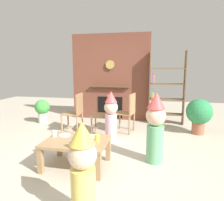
% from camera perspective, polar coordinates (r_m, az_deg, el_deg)
% --- Properties ---
extents(ground_plane, '(12.00, 12.00, 0.00)m').
position_cam_1_polar(ground_plane, '(3.52, -3.85, -15.64)').
color(ground_plane, '#BCB29E').
extents(brick_fireplace_feature, '(2.20, 0.28, 2.40)m').
position_cam_1_polar(brick_fireplace_feature, '(5.80, -0.35, 6.47)').
color(brick_fireplace_feature, brown).
rests_on(brick_fireplace_feature, ground_plane).
extents(bookshelf, '(0.90, 0.28, 1.90)m').
position_cam_1_polar(bookshelf, '(5.51, 14.49, 2.84)').
color(bookshelf, brown).
rests_on(bookshelf, ground_plane).
extents(coffee_table, '(0.93, 0.68, 0.41)m').
position_cam_1_polar(coffee_table, '(3.15, -10.00, -12.07)').
color(coffee_table, '#9E7A51').
rests_on(coffee_table, ground_plane).
extents(paper_cup_near_left, '(0.07, 0.07, 0.10)m').
position_cam_1_polar(paper_cup_near_left, '(2.81, -5.31, -12.13)').
color(paper_cup_near_left, '#E5666B').
rests_on(paper_cup_near_left, coffee_table).
extents(paper_cup_near_right, '(0.07, 0.07, 0.09)m').
position_cam_1_polar(paper_cup_near_right, '(3.06, -6.72, -10.37)').
color(paper_cup_near_right, '#F2CC4C').
rests_on(paper_cup_near_right, coffee_table).
extents(paper_cup_center, '(0.08, 0.08, 0.09)m').
position_cam_1_polar(paper_cup_center, '(3.37, -15.92, -8.87)').
color(paper_cup_center, silver).
rests_on(paper_cup_center, coffee_table).
extents(paper_cup_far_left, '(0.08, 0.08, 0.09)m').
position_cam_1_polar(paper_cup_far_left, '(2.86, -11.10, -11.92)').
color(paper_cup_far_left, '#669EE0').
rests_on(paper_cup_far_left, coffee_table).
extents(paper_cup_far_right, '(0.08, 0.08, 0.11)m').
position_cam_1_polar(paper_cup_far_right, '(3.03, -4.21, -10.41)').
color(paper_cup_far_right, '#F2CC4C').
rests_on(paper_cup_far_right, coffee_table).
extents(paper_plate_front, '(0.18, 0.18, 0.01)m').
position_cam_1_polar(paper_plate_front, '(3.36, -13.09, -9.45)').
color(paper_plate_front, white).
rests_on(paper_plate_front, coffee_table).
extents(paper_plate_rear, '(0.18, 0.18, 0.01)m').
position_cam_1_polar(paper_plate_rear, '(3.23, -5.86, -10.03)').
color(paper_plate_rear, white).
rests_on(paper_plate_rear, coffee_table).
extents(birthday_cake_slice, '(0.10, 0.10, 0.08)m').
position_cam_1_polar(birthday_cake_slice, '(3.08, -10.37, -10.44)').
color(birthday_cake_slice, '#EAC68C').
rests_on(birthday_cake_slice, coffee_table).
extents(table_fork, '(0.08, 0.14, 0.01)m').
position_cam_1_polar(table_fork, '(3.32, -9.95, -9.63)').
color(table_fork, silver).
rests_on(table_fork, coffee_table).
extents(child_with_cone_hat, '(0.28, 0.28, 1.00)m').
position_cam_1_polar(child_with_cone_hat, '(2.06, -8.18, -18.54)').
color(child_with_cone_hat, '#E0CC66').
rests_on(child_with_cone_hat, ground_plane).
extents(child_in_pink, '(0.31, 0.31, 1.11)m').
position_cam_1_polar(child_in_pink, '(3.24, 12.11, -7.01)').
color(child_in_pink, '#66B27F').
rests_on(child_in_pink, ground_plane).
extents(child_by_the_chairs, '(0.28, 0.28, 1.01)m').
position_cam_1_polar(child_by_the_chairs, '(4.15, -0.29, -3.94)').
color(child_by_the_chairs, '#EAB2C6').
rests_on(child_by_the_chairs, ground_plane).
extents(dining_chair_left, '(0.41, 0.41, 0.90)m').
position_cam_1_polar(dining_chair_left, '(4.70, -10.12, -2.78)').
color(dining_chair_left, '#9E7A51').
rests_on(dining_chair_left, ground_plane).
extents(dining_chair_middle, '(0.42, 0.42, 0.90)m').
position_cam_1_polar(dining_chair_middle, '(4.48, -1.84, -3.21)').
color(dining_chair_middle, '#9E7A51').
rests_on(dining_chair_middle, ground_plane).
extents(dining_chair_right, '(0.47, 0.47, 0.90)m').
position_cam_1_polar(dining_chair_right, '(4.64, 4.59, -2.82)').
color(dining_chair_right, '#9E7A51').
rests_on(dining_chair_right, ground_plane).
extents(potted_plant_tall, '(0.57, 0.57, 0.79)m').
position_cam_1_polar(potted_plant_tall, '(4.92, 23.24, -3.28)').
color(potted_plant_tall, '#9E5B42').
rests_on(potted_plant_tall, ground_plane).
extents(potted_plant_short, '(0.39, 0.39, 0.63)m').
position_cam_1_polar(potted_plant_short, '(5.75, -18.97, -2.29)').
color(potted_plant_short, beige).
rests_on(potted_plant_short, ground_plane).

